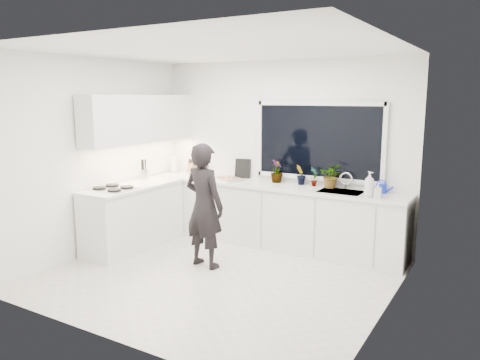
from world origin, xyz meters
The scene contains 25 objects.
floor centered at (0.00, 0.00, -0.01)m, with size 4.00×3.50×0.02m, color beige.
wall_back centered at (0.00, 1.76, 1.35)m, with size 4.00×0.02×2.70m, color white.
wall_left centered at (-2.01, 0.00, 1.35)m, with size 0.02×3.50×2.70m, color white.
wall_right centered at (2.01, 0.00, 1.35)m, with size 0.02×3.50×2.70m, color white.
ceiling centered at (0.00, 0.00, 2.71)m, with size 4.00×3.50×0.02m, color white.
window centered at (0.60, 1.73, 1.55)m, with size 1.80×0.02×1.00m, color black.
base_cabinets_back centered at (0.00, 1.45, 0.44)m, with size 3.92×0.58×0.88m, color white.
base_cabinets_left centered at (-1.67, 0.35, 0.44)m, with size 0.58×1.60×0.88m, color white.
countertop_back centered at (0.00, 1.44, 0.90)m, with size 3.94×0.62×0.04m, color silver.
countertop_left centered at (-1.67, 0.35, 0.90)m, with size 0.62×1.60×0.04m, color silver.
upper_cabinets centered at (-1.79, 0.70, 1.85)m, with size 0.34×2.10×0.70m, color white.
sink centered at (1.05, 1.45, 0.87)m, with size 0.58×0.42×0.14m, color silver.
faucet centered at (1.05, 1.65, 1.03)m, with size 0.03×0.03×0.22m, color silver.
stovetop centered at (-1.69, 0.00, 0.94)m, with size 0.56×0.48×0.03m, color black.
person centered at (-0.34, 0.24, 0.80)m, with size 0.59×0.38×1.61m, color black.
pizza_tray centered at (-0.72, 1.42, 0.94)m, with size 0.41×0.30×0.03m, color silver.
pizza centered at (-0.72, 1.42, 0.95)m, with size 0.37×0.27×0.01m, color #B73918.
watering_can centered at (1.54, 1.61, 0.98)m, with size 0.14×0.14×0.13m, color #1429C4.
paper_towel_roll centered at (-1.85, 1.55, 1.05)m, with size 0.11×0.11×0.26m, color silver.
knife_block centered at (-1.52, 1.59, 1.03)m, with size 0.13×0.10×0.22m, color #976846.
utensil_crock centered at (-1.85, 0.80, 1.00)m, with size 0.13×0.13×0.16m, color #ACACB1.
picture_frame_large centered at (-1.41, 1.69, 1.06)m, with size 0.22×0.02×0.28m, color black.
picture_frame_small centered at (-0.62, 1.69, 1.07)m, with size 0.25×0.02×0.30m, color black.
herb_plants centered at (0.58, 1.61, 1.08)m, with size 1.13×0.33×0.34m.
soap_bottles centered at (1.49, 1.30, 1.07)m, with size 0.25×0.17×0.32m.
Camera 1 is at (3.01, -4.53, 2.18)m, focal length 35.00 mm.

